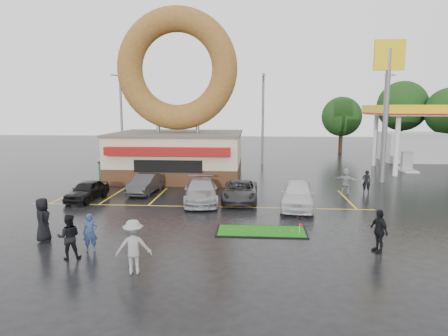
# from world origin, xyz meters

# --- Properties ---
(ground) EXTENTS (120.00, 120.00, 0.00)m
(ground) POSITION_xyz_m (0.00, 0.00, 0.00)
(ground) COLOR black
(ground) RESTS_ON ground
(donut_shop) EXTENTS (10.20, 8.70, 13.50)m
(donut_shop) POSITION_xyz_m (-3.00, 12.97, 4.46)
(donut_shop) COLOR #472B19
(donut_shop) RESTS_ON ground
(gas_station) EXTENTS (12.30, 13.65, 5.90)m
(gas_station) POSITION_xyz_m (20.00, 20.94, 3.70)
(gas_station) COLOR silver
(gas_station) RESTS_ON ground
(shell_sign) EXTENTS (2.20, 0.36, 10.60)m
(shell_sign) POSITION_xyz_m (13.00, 12.00, 7.38)
(shell_sign) COLOR slate
(shell_sign) RESTS_ON ground
(streetlight_left) EXTENTS (0.40, 2.21, 9.00)m
(streetlight_left) POSITION_xyz_m (-10.00, 19.92, 4.78)
(streetlight_left) COLOR slate
(streetlight_left) RESTS_ON ground
(streetlight_mid) EXTENTS (0.40, 2.21, 9.00)m
(streetlight_mid) POSITION_xyz_m (4.00, 20.92, 4.78)
(streetlight_mid) COLOR slate
(streetlight_mid) RESTS_ON ground
(streetlight_right) EXTENTS (0.40, 2.21, 9.00)m
(streetlight_right) POSITION_xyz_m (16.00, 21.92, 4.78)
(streetlight_right) COLOR slate
(streetlight_right) RESTS_ON ground
(tree_far_c) EXTENTS (6.30, 6.30, 9.00)m
(tree_far_c) POSITION_xyz_m (22.00, 34.00, 5.84)
(tree_far_c) COLOR #332114
(tree_far_c) RESTS_ON ground
(tree_far_d) EXTENTS (4.90, 4.90, 7.00)m
(tree_far_d) POSITION_xyz_m (14.00, 32.00, 4.53)
(tree_far_d) COLOR #332114
(tree_far_d) RESTS_ON ground
(car_black) EXTENTS (1.86, 3.78, 1.24)m
(car_black) POSITION_xyz_m (-7.08, 4.40, 0.62)
(car_black) COLOR black
(car_black) RESTS_ON ground
(car_dgrey) EXTENTS (1.71, 3.96, 1.27)m
(car_dgrey) POSITION_xyz_m (-4.07, 6.75, 0.63)
(car_dgrey) COLOR #2D2D30
(car_dgrey) RESTS_ON ground
(car_silver) EXTENTS (2.58, 5.06, 1.41)m
(car_silver) POSITION_xyz_m (-0.00, 4.40, 0.70)
(car_silver) COLOR #9A999E
(car_silver) RESTS_ON ground
(car_grey) EXTENTS (2.12, 4.51, 1.25)m
(car_grey) POSITION_xyz_m (2.35, 4.94, 0.62)
(car_grey) COLOR #2D2D2F
(car_grey) RESTS_ON ground
(car_white) EXTENTS (2.40, 4.78, 1.56)m
(car_white) POSITION_xyz_m (5.68, 3.50, 0.78)
(car_white) COLOR silver
(car_white) RESTS_ON ground
(person_blue) EXTENTS (0.64, 0.51, 1.53)m
(person_blue) POSITION_xyz_m (-3.31, -4.13, 0.77)
(person_blue) COLOR navy
(person_blue) RESTS_ON ground
(person_blackjkt) EXTENTS (1.00, 0.89, 1.73)m
(person_blackjkt) POSITION_xyz_m (-3.78, -4.96, 0.86)
(person_blackjkt) COLOR black
(person_blackjkt) RESTS_ON ground
(person_hoodie) EXTENTS (1.36, 0.95, 1.91)m
(person_hoodie) POSITION_xyz_m (-0.94, -6.08, 0.96)
(person_hoodie) COLOR gray
(person_hoodie) RESTS_ON ground
(person_bystander) EXTENTS (0.89, 1.09, 1.91)m
(person_bystander) POSITION_xyz_m (-5.79, -3.14, 0.96)
(person_bystander) COLOR black
(person_bystander) RESTS_ON ground
(person_cameraman) EXTENTS (0.72, 1.09, 1.73)m
(person_cameraman) POSITION_xyz_m (8.15, -3.29, 0.86)
(person_cameraman) COLOR black
(person_cameraman) RESTS_ON ground
(person_walker_near) EXTENTS (1.66, 1.18, 1.73)m
(person_walker_near) POSITION_xyz_m (9.28, 7.63, 0.86)
(person_walker_near) COLOR #99989B
(person_walker_near) RESTS_ON ground
(person_walker_far) EXTENTS (0.64, 0.51, 1.55)m
(person_walker_far) POSITION_xyz_m (10.71, 7.96, 0.77)
(person_walker_far) COLOR black
(person_walker_far) RESTS_ON ground
(dumpster) EXTENTS (1.89, 1.34, 1.30)m
(dumpster) POSITION_xyz_m (-8.35, 12.27, 0.65)
(dumpster) COLOR #1B461F
(dumpster) RESTS_ON ground
(putting_green) EXTENTS (4.17, 1.81, 0.52)m
(putting_green) POSITION_xyz_m (3.55, -1.12, 0.03)
(putting_green) COLOR black
(putting_green) RESTS_ON ground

